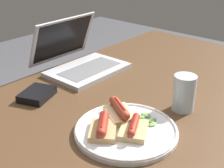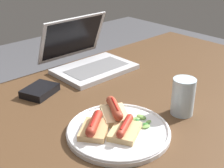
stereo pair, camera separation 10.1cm
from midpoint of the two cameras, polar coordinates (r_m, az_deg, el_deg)
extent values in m
cube|color=#4C331E|center=(1.09, 9.30, -2.88)|extent=(1.38, 0.87, 0.04)
cylinder|color=#4C331E|center=(1.87, 11.77, -2.84)|extent=(0.04, 0.04, 0.68)
cube|color=#B7B7BC|center=(1.25, -0.89, 2.70)|extent=(0.31, 0.21, 0.02)
cube|color=slate|center=(1.24, -0.50, 2.95)|extent=(0.25, 0.11, 0.00)
cube|color=#B7B7BC|center=(1.32, -5.09, 8.44)|extent=(0.31, 0.08, 0.19)
cube|color=black|center=(1.32, -4.99, 8.47)|extent=(0.28, 0.07, 0.16)
cylinder|color=silver|center=(0.87, 4.53, -8.78)|extent=(0.29, 0.29, 0.01)
torus|color=silver|center=(0.86, 4.55, -8.33)|extent=(0.28, 0.28, 0.01)
cube|color=tan|center=(0.84, 5.85, -8.74)|extent=(0.12, 0.11, 0.02)
cylinder|color=maroon|center=(0.83, 5.90, -7.67)|extent=(0.09, 0.06, 0.02)
sphere|color=maroon|center=(0.87, 6.59, -6.20)|extent=(0.02, 0.02, 0.02)
sphere|color=maroon|center=(0.80, 5.15, -9.27)|extent=(0.02, 0.02, 0.02)
cylinder|color=red|center=(0.83, 5.94, -7.07)|extent=(0.07, 0.04, 0.00)
cube|color=tan|center=(0.85, 0.21, -8.46)|extent=(0.12, 0.12, 0.02)
cylinder|color=maroon|center=(0.83, 0.21, -7.24)|extent=(0.09, 0.07, 0.03)
sphere|color=maroon|center=(0.80, -0.36, -8.93)|extent=(0.03, 0.03, 0.03)
sphere|color=maroon|center=(0.87, 0.73, -5.69)|extent=(0.03, 0.03, 0.03)
cylinder|color=red|center=(0.83, 0.21, -6.47)|extent=(0.06, 0.05, 0.00)
cube|color=#D6B784|center=(0.91, 3.70, -5.75)|extent=(0.11, 0.13, 0.02)
cylinder|color=#9E3D28|center=(0.90, 3.74, -4.52)|extent=(0.07, 0.09, 0.03)
sphere|color=#9E3D28|center=(0.94, 2.97, -3.16)|extent=(0.03, 0.03, 0.03)
sphere|color=#9E3D28|center=(0.86, 4.59, -6.00)|extent=(0.03, 0.03, 0.03)
cylinder|color=red|center=(0.89, 3.77, -3.77)|extent=(0.04, 0.07, 0.01)
ellipsoid|color=#709E4C|center=(0.90, 9.90, -6.93)|extent=(0.02, 0.01, 0.01)
ellipsoid|color=#387A33|center=(0.89, 9.50, -7.32)|extent=(0.02, 0.02, 0.01)
ellipsoid|color=#2D662D|center=(0.90, 7.74, -6.69)|extent=(0.03, 0.03, 0.01)
ellipsoid|color=#709E4C|center=(0.92, 8.53, -6.05)|extent=(0.02, 0.03, 0.01)
ellipsoid|color=#709E4C|center=(0.91, 7.51, -6.47)|extent=(0.03, 0.03, 0.01)
ellipsoid|color=#709E4C|center=(0.88, 9.57, -7.78)|extent=(0.03, 0.02, 0.01)
cylinder|color=silver|center=(0.97, 15.81, -2.30)|extent=(0.07, 0.07, 0.11)
cube|color=black|center=(1.09, -10.50, -1.27)|extent=(0.14, 0.12, 0.03)
camera|label=1|loc=(0.05, -87.14, 1.35)|focal=50.00mm
camera|label=2|loc=(0.05, 92.86, -1.35)|focal=50.00mm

